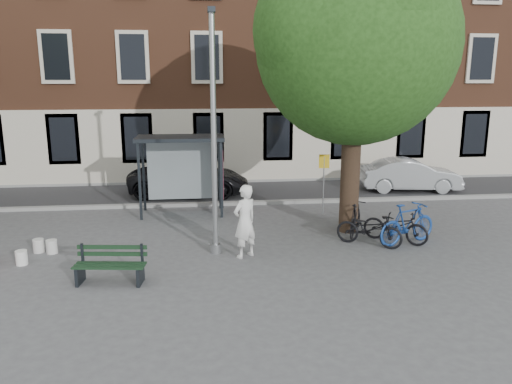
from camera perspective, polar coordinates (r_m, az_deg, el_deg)
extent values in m
plane|color=#4C4C4F|center=(13.23, -4.60, -6.94)|extent=(90.00, 90.00, 0.00)
cube|color=#28282B|center=(19.96, -5.22, -0.10)|extent=(40.00, 4.00, 0.01)
cube|color=gray|center=(18.00, -5.10, -1.36)|extent=(40.00, 0.25, 0.12)
cube|color=gray|center=(21.90, -5.34, 1.21)|extent=(40.00, 0.25, 0.12)
cube|color=brown|center=(25.57, -5.85, 18.51)|extent=(30.00, 8.00, 14.00)
cylinder|color=#9EA0A3|center=(12.54, -4.84, 6.07)|extent=(0.14, 0.14, 6.00)
cylinder|color=#9EA0A3|center=(13.19, -4.61, -6.45)|extent=(0.28, 0.28, 0.24)
cube|color=#1E2328|center=(12.54, -5.13, 20.03)|extent=(0.18, 0.35, 0.12)
cylinder|color=black|center=(14.86, 10.71, 1.89)|extent=(0.56, 0.56, 3.40)
sphere|color=#1F4314|center=(14.62, 11.34, 16.27)|extent=(5.60, 5.60, 5.60)
sphere|color=#1F4314|center=(15.32, 14.33, 17.84)|extent=(3.92, 3.92, 3.92)
sphere|color=#1F4314|center=(14.14, 8.53, 17.71)|extent=(4.20, 4.20, 4.20)
sphere|color=#1F4314|center=(13.88, 13.45, 18.85)|extent=(3.64, 3.64, 3.64)
cube|color=#1E2328|center=(16.29, -13.17, 1.13)|extent=(0.08, 0.08, 2.50)
cube|color=#1E2328|center=(16.18, -3.99, 1.36)|extent=(0.08, 0.08, 2.50)
cube|color=#1E2328|center=(17.46, -12.71, 1.93)|extent=(0.08, 0.08, 2.50)
cube|color=#1E2328|center=(17.36, -4.16, 2.15)|extent=(0.08, 0.08, 2.50)
cube|color=#1E2328|center=(16.57, -8.67, 6.11)|extent=(2.85, 1.45, 0.12)
cube|color=#8C999E|center=(17.34, -8.46, 2.45)|extent=(2.34, 0.04, 2.00)
cube|color=#1E2328|center=(16.75, -4.08, 2.19)|extent=(0.12, 1.14, 2.12)
cube|color=#D84C19|center=(16.75, -3.84, 2.19)|extent=(0.02, 0.90, 1.62)
imported|color=white|center=(12.62, -1.28, -3.37)|extent=(0.83, 0.77, 1.89)
cube|color=#1E2328|center=(11.93, -19.46, -8.90)|extent=(0.13, 0.50, 0.41)
cube|color=#1E2328|center=(11.54, -13.07, -9.23)|extent=(0.13, 0.50, 0.41)
cube|color=black|center=(11.50, -16.63, -8.35)|extent=(1.58, 0.30, 0.04)
cube|color=black|center=(11.64, -16.39, -8.06)|extent=(1.58, 0.30, 0.04)
cube|color=black|center=(11.78, -16.16, -7.78)|extent=(1.58, 0.30, 0.04)
cube|color=black|center=(11.80, -16.09, -6.81)|extent=(1.57, 0.24, 0.09)
cube|color=black|center=(11.75, -16.14, -6.07)|extent=(1.57, 0.24, 0.09)
imported|color=black|center=(13.94, 12.81, -4.12)|extent=(1.86, 1.55, 0.96)
imported|color=#1A4294|center=(14.33, 16.94, -3.47)|extent=(1.99, 1.23, 1.16)
imported|color=black|center=(14.42, 15.65, -3.70)|extent=(1.83, 1.64, 0.96)
imported|color=black|center=(14.83, 11.30, -2.97)|extent=(1.14, 1.66, 0.98)
imported|color=black|center=(19.69, -7.68, 1.57)|extent=(4.77, 2.43, 1.29)
imported|color=#AAAEB2|center=(21.11, 17.20, 1.88)|extent=(4.08, 1.84, 1.30)
cylinder|color=white|center=(13.61, -25.22, -6.81)|extent=(0.30, 0.30, 0.36)
cylinder|color=silver|center=(14.36, -23.60, -5.64)|extent=(0.33, 0.33, 0.36)
cylinder|color=silver|center=(14.15, -22.30, -5.79)|extent=(0.35, 0.35, 0.36)
cylinder|color=#9EA0A3|center=(16.82, 7.72, 0.76)|extent=(0.04, 0.04, 1.95)
cube|color=yellow|center=(16.66, 7.80, 3.50)|extent=(0.35, 0.06, 0.46)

